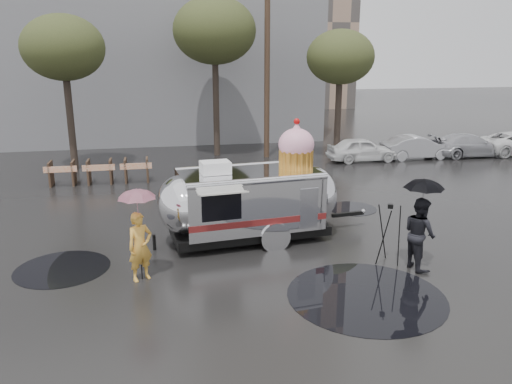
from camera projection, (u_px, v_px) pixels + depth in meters
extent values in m
plane|color=black|center=(289.00, 270.00, 12.65)|extent=(120.00, 120.00, 0.00)
cylinder|color=black|center=(366.00, 296.00, 11.30)|extent=(3.58, 3.58, 0.01)
cylinder|color=black|center=(62.00, 268.00, 12.73)|extent=(2.37, 2.37, 0.01)
cylinder|color=black|center=(352.00, 208.00, 17.61)|extent=(1.71, 1.71, 0.01)
cube|color=slate|center=(138.00, 34.00, 32.79)|extent=(22.00, 12.00, 13.00)
cylinder|color=#473323|center=(267.00, 69.00, 25.12)|extent=(0.28, 0.28, 9.00)
cylinder|color=#382D26|center=(69.00, 107.00, 22.81)|extent=(0.32, 0.32, 5.85)
ellipsoid|color=#323B1C|center=(63.00, 48.00, 22.11)|extent=(3.64, 3.64, 2.86)
cylinder|color=#382D26|center=(216.00, 91.00, 25.90)|extent=(0.32, 0.32, 6.75)
ellipsoid|color=#323B1C|center=(215.00, 31.00, 25.08)|extent=(4.20, 4.20, 3.30)
cylinder|color=#382D26|center=(338.00, 106.00, 25.32)|extent=(0.32, 0.32, 5.40)
ellipsoid|color=#323B1C|center=(340.00, 57.00, 24.67)|extent=(3.36, 3.36, 2.64)
cube|color=#473323|center=(51.00, 174.00, 20.54)|extent=(0.08, 0.80, 1.00)
cube|color=#473323|center=(74.00, 173.00, 20.71)|extent=(0.08, 0.80, 1.00)
cube|color=#E5590C|center=(60.00, 169.00, 20.20)|extent=(1.30, 0.04, 0.25)
cube|color=#473323|center=(89.00, 172.00, 20.82)|extent=(0.08, 0.80, 1.00)
cube|color=#473323|center=(111.00, 171.00, 20.99)|extent=(0.08, 0.80, 1.00)
cube|color=#E5590C|center=(99.00, 168.00, 20.48)|extent=(1.30, 0.04, 0.25)
cube|color=#473323|center=(126.00, 170.00, 21.11)|extent=(0.08, 0.80, 1.00)
cube|color=#473323|center=(147.00, 169.00, 21.28)|extent=(0.08, 0.80, 1.00)
cube|color=#E5590C|center=(136.00, 166.00, 20.76)|extent=(1.30, 0.04, 0.25)
imported|color=silver|center=(362.00, 147.00, 25.11)|extent=(4.00, 1.80, 1.40)
imported|color=#B2B2B7|center=(417.00, 145.00, 25.67)|extent=(4.00, 1.80, 1.40)
imported|color=#B2B2B7|center=(469.00, 143.00, 26.23)|extent=(4.20, 1.80, 1.44)
cube|color=silver|center=(249.00, 198.00, 14.42)|extent=(4.14, 2.49, 1.61)
ellipsoid|color=silver|center=(312.00, 193.00, 15.00)|extent=(1.57, 2.20, 1.61)
ellipsoid|color=silver|center=(181.00, 204.00, 13.84)|extent=(1.57, 2.20, 1.61)
cube|color=black|center=(249.00, 229.00, 14.67)|extent=(4.65, 2.28, 0.27)
cylinder|color=black|center=(274.00, 238.00, 13.96)|extent=(0.64, 0.27, 0.63)
cylinder|color=black|center=(254.00, 218.00, 15.65)|extent=(0.64, 0.27, 0.63)
cylinder|color=silver|center=(276.00, 238.00, 13.83)|extent=(0.86, 0.19, 0.86)
cube|color=black|center=(348.00, 214.00, 15.58)|extent=(1.08, 0.23, 0.11)
sphere|color=silver|center=(363.00, 211.00, 15.73)|extent=(0.16, 0.16, 0.14)
cylinder|color=black|center=(154.00, 242.00, 13.88)|extent=(0.10, 0.10, 0.45)
cube|color=maroon|center=(260.00, 223.00, 13.59)|extent=(3.92, 0.47, 0.18)
cube|color=maroon|center=(240.00, 202.00, 15.47)|extent=(3.92, 0.47, 0.18)
cube|color=black|center=(222.00, 208.00, 13.12)|extent=(1.07, 0.15, 0.72)
cube|color=#B2B0A5|center=(223.00, 193.00, 12.80)|extent=(1.30, 0.58, 0.13)
cube|color=silver|center=(309.00, 209.00, 13.92)|extent=(0.54, 0.09, 1.16)
cube|color=white|center=(215.00, 167.00, 13.86)|extent=(0.87, 0.67, 0.34)
cylinder|color=gold|center=(296.00, 159.00, 14.55)|extent=(1.03, 1.03, 0.54)
ellipsoid|color=#FFAFC9|center=(296.00, 144.00, 14.43)|extent=(1.15, 1.15, 0.93)
cone|color=#FFAFC9|center=(297.00, 128.00, 14.31)|extent=(0.49, 0.49, 0.36)
sphere|color=red|center=(297.00, 121.00, 14.25)|extent=(0.20, 0.20, 0.18)
imported|color=gold|center=(140.00, 247.00, 11.92)|extent=(0.73, 0.65, 1.70)
imported|color=#CE7F96|center=(137.00, 204.00, 11.62)|extent=(1.10, 1.10, 0.75)
cylinder|color=black|center=(140.00, 248.00, 11.92)|extent=(0.02, 0.02, 1.65)
imported|color=black|center=(420.00, 233.00, 12.55)|extent=(0.58, 0.94, 1.86)
imported|color=black|center=(423.00, 194.00, 12.27)|extent=(1.21, 1.21, 0.83)
cylinder|color=black|center=(419.00, 237.00, 12.58)|extent=(0.02, 0.02, 1.65)
cylinder|color=black|center=(399.00, 236.00, 12.86)|extent=(0.15, 0.33, 1.54)
cylinder|color=black|center=(382.00, 232.00, 13.15)|extent=(0.35, 0.08, 1.54)
cylinder|color=black|center=(383.00, 238.00, 12.71)|extent=(0.23, 0.29, 1.54)
cube|color=black|center=(390.00, 206.00, 12.70)|extent=(0.16, 0.15, 0.11)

